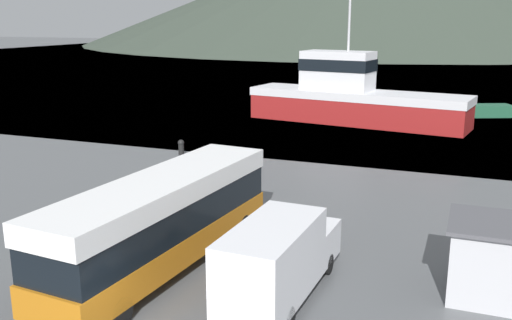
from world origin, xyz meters
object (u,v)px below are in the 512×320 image
at_px(delivery_van, 279,258).
at_px(dock_kiosk, 496,259).
at_px(tour_bus, 163,218).
at_px(storage_bin, 67,221).
at_px(fishing_boat, 353,97).
at_px(small_boat, 468,111).

xyz_separation_m(delivery_van, dock_kiosk, (6.17, 2.53, -0.13)).
relative_size(tour_bus, storage_bin, 7.21).
relative_size(delivery_van, fishing_boat, 0.35).
xyz_separation_m(tour_bus, small_boat, (9.10, 37.01, -1.30)).
xyz_separation_m(delivery_van, fishing_boat, (-4.22, 31.09, 0.79)).
distance_m(fishing_boat, small_boat, 11.23).
height_order(tour_bus, storage_bin, tour_bus).
distance_m(dock_kiosk, small_boat, 35.22).
distance_m(tour_bus, fishing_boat, 30.39).
distance_m(tour_bus, dock_kiosk, 10.74).
distance_m(storage_bin, small_boat, 38.47).
xyz_separation_m(tour_bus, dock_kiosk, (10.57, 1.83, -0.59)).
bearing_deg(small_boat, storage_bin, 134.98).
bearing_deg(small_boat, delivery_van, 149.58).
xyz_separation_m(storage_bin, dock_kiosk, (15.70, 0.56, 0.62)).
height_order(fishing_boat, dock_kiosk, fishing_boat).
bearing_deg(delivery_van, fishing_boat, 100.14).
relative_size(tour_bus, dock_kiosk, 3.70).
distance_m(fishing_boat, storage_bin, 29.64).
distance_m(tour_bus, storage_bin, 5.41).
bearing_deg(dock_kiosk, small_boat, 92.39).
bearing_deg(storage_bin, dock_kiosk, 2.05).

